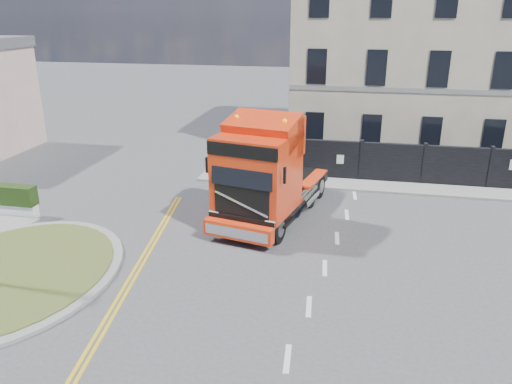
# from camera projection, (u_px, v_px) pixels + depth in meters

# --- Properties ---
(ground) EXTENTS (120.00, 120.00, 0.00)m
(ground) POSITION_uv_depth(u_px,v_px,m) (241.00, 254.00, 17.55)
(ground) COLOR #424244
(ground) RESTS_ON ground
(traffic_island) EXTENTS (6.80, 6.80, 0.17)m
(traffic_island) POSITION_uv_depth(u_px,v_px,m) (9.00, 274.00, 16.07)
(traffic_island) COLOR gray
(traffic_island) RESTS_ON ground
(hoarding_fence) EXTENTS (18.80, 0.25, 2.00)m
(hoarding_fence) POSITION_uv_depth(u_px,v_px,m) (414.00, 165.00, 24.25)
(hoarding_fence) COLOR black
(hoarding_fence) RESTS_ON ground
(georgian_building) EXTENTS (12.30, 10.30, 12.80)m
(georgian_building) POSITION_uv_depth(u_px,v_px,m) (401.00, 51.00, 29.61)
(georgian_building) COLOR beige
(georgian_building) RESTS_ON ground
(pavement_far) EXTENTS (20.00, 1.60, 0.12)m
(pavement_far) POSITION_uv_depth(u_px,v_px,m) (402.00, 188.00, 23.85)
(pavement_far) COLOR gray
(pavement_far) RESTS_ON ground
(truck) EXTENTS (4.12, 7.57, 4.29)m
(truck) POSITION_uv_depth(u_px,v_px,m) (264.00, 177.00, 19.56)
(truck) COLOR black
(truck) RESTS_ON ground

